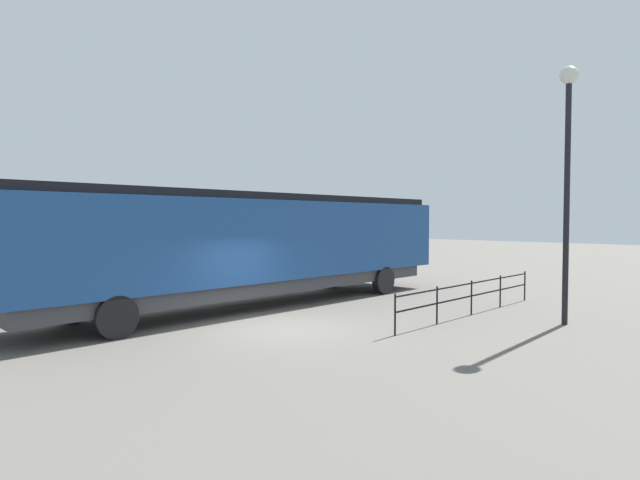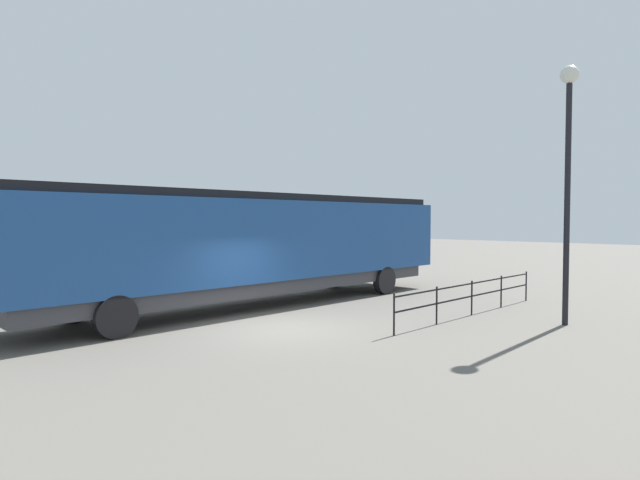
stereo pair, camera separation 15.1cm
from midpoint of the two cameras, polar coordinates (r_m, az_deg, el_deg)
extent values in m
plane|color=#666059|center=(14.53, -4.17, -9.61)|extent=(120.00, 120.00, 0.00)
cube|color=navy|center=(17.98, -6.98, 0.08)|extent=(3.07, 17.18, 2.62)
cube|color=black|center=(23.37, 7.54, -0.39)|extent=(2.95, 2.24, 1.83)
cube|color=black|center=(17.98, -7.00, 4.64)|extent=(2.77, 16.49, 0.24)
cube|color=#38383D|center=(18.10, -6.96, -4.78)|extent=(2.77, 15.81, 0.45)
cylinder|color=black|center=(22.86, 1.75, -3.86)|extent=(0.30, 1.10, 1.10)
cylinder|color=black|center=(21.08, 7.29, -4.40)|extent=(0.30, 1.10, 1.10)
cylinder|color=black|center=(16.65, -25.16, -6.37)|extent=(0.30, 1.10, 1.10)
cylinder|color=black|center=(14.11, -21.24, -7.84)|extent=(0.30, 1.10, 1.10)
cylinder|color=black|center=(16.23, 25.71, 3.61)|extent=(0.16, 0.16, 6.87)
sphere|color=silver|center=(16.71, 25.92, 15.99)|extent=(0.50, 0.50, 0.50)
cube|color=black|center=(16.95, 16.56, -4.58)|extent=(0.04, 8.07, 0.04)
cube|color=black|center=(17.01, 16.55, -5.92)|extent=(0.04, 8.07, 0.04)
cylinder|color=black|center=(13.63, 8.43, -8.10)|extent=(0.05, 0.05, 1.08)
cylinder|color=black|center=(15.28, 12.95, -7.01)|extent=(0.05, 0.05, 1.08)
cylinder|color=black|center=(17.01, 16.54, -6.10)|extent=(0.05, 0.05, 1.08)
cylinder|color=black|center=(18.80, 19.46, -5.35)|extent=(0.05, 0.05, 1.08)
cylinder|color=black|center=(20.63, 21.86, -4.71)|extent=(0.05, 0.05, 1.08)
camera|label=1|loc=(0.08, -89.74, 0.01)|focal=29.19mm
camera|label=2|loc=(0.08, 90.26, -0.01)|focal=29.19mm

